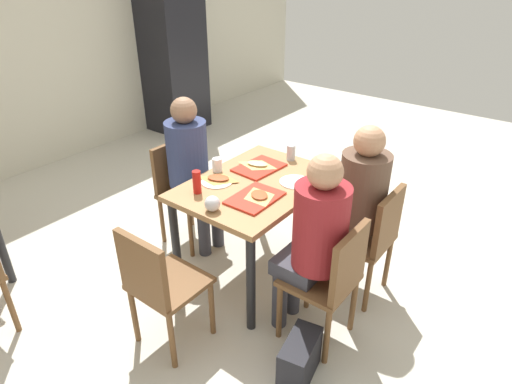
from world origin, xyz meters
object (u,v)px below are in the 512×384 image
pizza_slice_c (218,178)px  handbag (300,359)px  chair_near_left (332,277)px  chair_near_right (372,235)px  pizza_slice_a (259,195)px  pizza_slice_b (257,164)px  person_in_brown_jacket (357,198)px  person_far_side (191,163)px  chair_far_side (181,185)px  plastic_cup_b (299,188)px  paper_plate_near_edge (295,182)px  paper_plate_center (217,182)px  condiment_bottle (197,182)px  person_in_red (314,235)px  drink_fridge (174,59)px  chair_left_end (158,282)px  foil_bundle (212,204)px  main_table (256,196)px  tray_red_near (255,198)px  soda_can (291,152)px  tray_red_far (259,167)px  plastic_cup_a (217,165)px

pizza_slice_c → handbag: size_ratio=0.81×
chair_near_left → chair_near_right: (0.55, 0.00, 0.00)m
pizza_slice_a → pizza_slice_b: bearing=38.9°
chair_near_left → chair_near_right: same height
handbag → pizza_slice_b: bearing=48.6°
person_in_brown_jacket → pizza_slice_c: bearing=115.6°
person_far_side → handbag: bearing=-113.5°
chair_far_side → plastic_cup_b: (0.03, -1.12, 0.32)m
chair_near_left → paper_plate_near_edge: 0.77m
chair_far_side → paper_plate_center: 0.65m
condiment_bottle → person_in_brown_jacket: bearing=-53.5°
chair_near_left → person_in_red: bearing=90.0°
chair_near_left → condiment_bottle: bearing=94.7°
paper_plate_center → paper_plate_near_edge: size_ratio=1.00×
person_in_brown_jacket → plastic_cup_b: bearing=129.4°
person_in_brown_jacket → drink_fridge: drink_fridge is taller
chair_left_end → foil_bundle: foil_bundle is taller
condiment_bottle → chair_far_side: bearing=57.4°
handbag → main_table: bearing=51.9°
condiment_bottle → handbag: (-0.27, -1.02, -0.72)m
chair_near_right → tray_red_near: size_ratio=2.37×
person_in_brown_jacket → condiment_bottle: 1.08m
chair_near_right → plastic_cup_b: bearing=119.3°
chair_near_left → soda_can: (0.75, 0.80, 0.34)m
paper_plate_center → paper_plate_near_edge: (0.33, -0.44, 0.00)m
paper_plate_center → main_table: bearing=-52.8°
person_in_brown_jacket → paper_plate_near_edge: (-0.11, 0.42, 0.03)m
chair_near_right → plastic_cup_b: size_ratio=8.53×
tray_red_far → plastic_cup_b: size_ratio=3.60×
chair_near_right → soda_can: size_ratio=7.00×
main_table → condiment_bottle: size_ratio=6.91×
foil_bundle → handbag: (-0.16, -0.78, -0.69)m
chair_near_right → foil_bundle: (-0.75, 0.76, 0.32)m
chair_far_side → plastic_cup_a: plastic_cup_a is taller
person_in_brown_jacket → pizza_slice_b: person_in_brown_jacket is taller
pizza_slice_a → pizza_slice_c: bearing=85.1°
person_far_side → pizza_slice_c: size_ratio=4.85×
chair_left_end → pizza_slice_c: bearing=16.0°
condiment_bottle → chair_near_left: bearing=-85.3°
main_table → chair_far_side: size_ratio=1.30×
chair_near_left → condiment_bottle: size_ratio=5.33×
main_table → plastic_cup_a: plastic_cup_a is taller
paper_plate_center → plastic_cup_a: size_ratio=2.20×
main_table → paper_plate_near_edge: bearing=-52.8°
chair_near_right → drink_fridge: bearing=65.8°
tray_red_near → handbag: size_ratio=1.12×
main_table → plastic_cup_a: size_ratio=11.06×
chair_near_right → drink_fridge: 4.01m
chair_near_right → chair_far_side: same height
pizza_slice_c → pizza_slice_b: bearing=-13.8°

